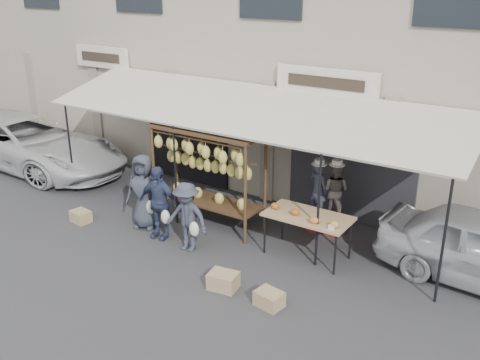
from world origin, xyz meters
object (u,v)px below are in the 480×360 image
Objects in this scene: vendor_left at (318,189)px; van at (20,129)px; banana_rack at (206,159)px; customer_left at (144,192)px; produce_table at (307,217)px; customer_mid at (159,202)px; customer_right at (187,217)px; crate_far at (81,216)px; crate_near_b at (269,299)px; vendor_right at (335,190)px; crate_near_a at (223,281)px.

van is at bearing 18.67° from vendor_left.
banana_rack reaches higher than customer_left.
produce_table is 1.05× the size of customer_mid.
customer_right is 3.31× the size of crate_far.
banana_rack is 3.79m from crate_near_b.
crate_near_b is (0.24, -3.14, -0.90)m from vendor_right.
crate_near_b is (2.85, -2.04, -1.43)m from banana_rack.
customer_mid is 0.88m from customer_right.
produce_table is 1.24m from vendor_right.
crate_near_a is 9.40m from van.
vendor_left is at bearing 24.02° from banana_rack.
crate_far is 0.09× the size of van.
vendor_left is 0.71× the size of customer_left.
customer_left is at bearing 44.35° from vendor_left.
customer_left is 1.52m from customer_right.
crate_far is (-5.34, 0.51, -0.00)m from crate_near_b.
banana_rack is at bearing 61.65° from customer_mid.
vendor_left is 0.81× the size of customer_right.
customer_mid reaches higher than crate_far.
vendor_left is 2.61× the size of crate_near_b.
van is (-6.73, 1.44, 0.26)m from customer_mid.
banana_rack is 1.60× the size of customer_mid.
crate_near_b is at bearing -21.81° from customer_mid.
vendor_right is at bearing 94.31° from crate_near_b.
produce_table is at bearing -4.42° from customer_left.
produce_table is 3.68× the size of crate_near_b.
produce_table is 1.00× the size of customer_left.
produce_table is 2.14m from crate_near_a.
van reaches higher than customer_right.
vendor_left is 3.43m from customer_mid.
produce_table is at bearing 22.45° from customer_right.
customer_right is at bearing -101.04° from van.
customer_left is 3.69× the size of crate_near_b.
van is at bearing 177.21° from produce_table.
crate_far is (-2.04, -0.44, -0.68)m from customer_mid.
customer_left reaches higher than crate_near_b.
van reaches higher than vendor_right.
vendor_right is 3.78m from customer_mid.
crate_far is (-5.10, -2.63, -0.90)m from vendor_right.
customer_left is 4.14m from crate_near_b.
vendor_left is (-0.32, 1.13, 0.15)m from produce_table.
vendor_left is 0.74× the size of customer_mid.
customer_mid is at bearing -112.51° from banana_rack.
van is at bearing 165.35° from crate_near_a.
crate_near_b is at bearing -1.25° from crate_near_a.
crate_near_a is at bearing -27.53° from customer_mid.
banana_rack is 3.26m from crate_far.
vendor_left reaches higher than crate_far.
crate_far is at bearing -148.41° from banana_rack.
vendor_left is 3.17m from crate_near_a.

